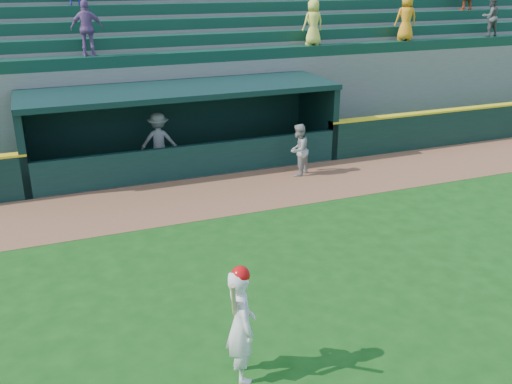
{
  "coord_description": "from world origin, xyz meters",
  "views": [
    {
      "loc": [
        -4.15,
        -8.91,
        5.68
      ],
      "look_at": [
        0.0,
        1.6,
        1.3
      ],
      "focal_mm": 40.0,
      "sensor_mm": 36.0,
      "label": 1
    }
  ],
  "objects": [
    {
      "name": "warning_track",
      "position": [
        0.0,
        4.9,
        0.01
      ],
      "size": [
        40.0,
        3.0,
        0.01
      ],
      "primitive_type": "cube",
      "color": "brown",
      "rests_on": "ground"
    },
    {
      "name": "dugout_player_inside",
      "position": [
        -0.74,
        7.77,
        0.86
      ],
      "size": [
        1.25,
        0.93,
        1.72
      ],
      "primitive_type": "imported",
      "rotation": [
        0.0,
        0.0,
        2.85
      ],
      "color": "#9F9F9A",
      "rests_on": "ground"
    },
    {
      "name": "stands",
      "position": [
        0.02,
        12.57,
        2.39
      ],
      "size": [
        34.5,
        6.27,
        7.07
      ],
      "color": "slate",
      "rests_on": "ground"
    },
    {
      "name": "dugout_player_front",
      "position": [
        2.92,
        5.58,
        0.78
      ],
      "size": [
        0.96,
        0.92,
        1.55
      ],
      "primitive_type": "imported",
      "rotation": [
        0.0,
        0.0,
        3.78
      ],
      "color": "#9B9B96",
      "rests_on": "ground"
    },
    {
      "name": "ground",
      "position": [
        0.0,
        0.0,
        0.0
      ],
      "size": [
        120.0,
        120.0,
        0.0
      ],
      "primitive_type": "plane",
      "color": "#134411",
      "rests_on": "ground"
    },
    {
      "name": "dugout",
      "position": [
        0.0,
        8.0,
        1.36
      ],
      "size": [
        9.4,
        2.8,
        2.46
      ],
      "color": "slate",
      "rests_on": "ground"
    },
    {
      "name": "batter_at_plate",
      "position": [
        -1.78,
        -2.32,
        0.93
      ],
      "size": [
        0.53,
        0.8,
        1.87
      ],
      "color": "silver",
      "rests_on": "ground"
    }
  ]
}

